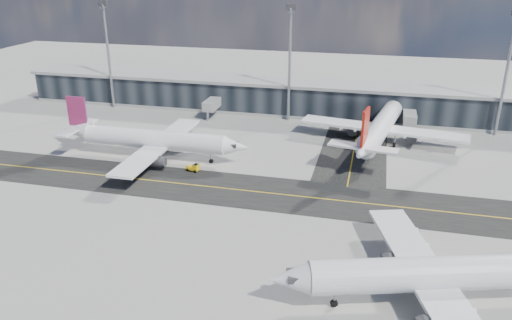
{
  "coord_description": "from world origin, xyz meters",
  "views": [
    {
      "loc": [
        21.56,
        -74.74,
        38.9
      ],
      "look_at": [
        1.5,
        6.77,
        5.0
      ],
      "focal_mm": 35.0,
      "sensor_mm": 36.0,
      "label": 1
    }
  ],
  "objects_px": {
    "baggage_tug": "(194,168)",
    "airliner_near": "(445,274)",
    "airliner_redtail": "(381,126)",
    "service_van": "(363,127)",
    "airliner_af": "(152,140)"
  },
  "relations": [
    {
      "from": "airliner_near",
      "to": "service_van",
      "type": "height_order",
      "value": "airliner_near"
    },
    {
      "from": "baggage_tug",
      "to": "service_van",
      "type": "relative_size",
      "value": 0.5
    },
    {
      "from": "baggage_tug",
      "to": "service_van",
      "type": "distance_m",
      "value": 46.17
    },
    {
      "from": "baggage_tug",
      "to": "airliner_near",
      "type": "bearing_deg",
      "value": 68.79
    },
    {
      "from": "airliner_near",
      "to": "baggage_tug",
      "type": "relative_size",
      "value": 14.67
    },
    {
      "from": "airliner_redtail",
      "to": "service_van",
      "type": "bearing_deg",
      "value": 123.16
    },
    {
      "from": "airliner_redtail",
      "to": "airliner_near",
      "type": "relative_size",
      "value": 1.06
    },
    {
      "from": "airliner_af",
      "to": "airliner_redtail",
      "type": "bearing_deg",
      "value": 113.01
    },
    {
      "from": "airliner_near",
      "to": "airliner_redtail",
      "type": "bearing_deg",
      "value": -8.86
    },
    {
      "from": "airliner_af",
      "to": "airliner_redtail",
      "type": "relative_size",
      "value": 0.93
    },
    {
      "from": "airliner_near",
      "to": "service_van",
      "type": "relative_size",
      "value": 7.4
    },
    {
      "from": "airliner_af",
      "to": "airliner_near",
      "type": "distance_m",
      "value": 65.14
    },
    {
      "from": "airliner_redtail",
      "to": "airliner_af",
      "type": "bearing_deg",
      "value": -146.84
    },
    {
      "from": "airliner_redtail",
      "to": "baggage_tug",
      "type": "relative_size",
      "value": 15.61
    },
    {
      "from": "airliner_near",
      "to": "service_van",
      "type": "distance_m",
      "value": 66.11
    }
  ]
}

